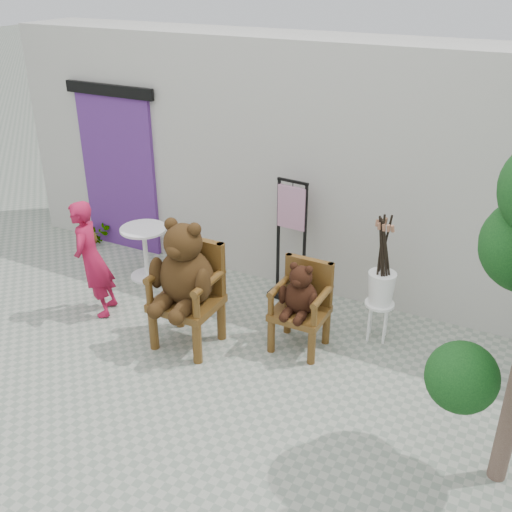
{
  "coord_description": "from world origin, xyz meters",
  "views": [
    {
      "loc": [
        2.33,
        -3.62,
        3.78
      ],
      "look_at": [
        -0.27,
        1.44,
        0.95
      ],
      "focal_mm": 42.0,
      "sensor_mm": 36.0,
      "label": 1
    }
  ],
  "objects_px": {
    "display_stand": "(291,253)",
    "chair_small": "(301,298)",
    "person": "(92,260)",
    "stool_bucket": "(381,288)",
    "chair_big": "(186,277)",
    "cafe_table": "(145,247)"
  },
  "relations": [
    {
      "from": "chair_big",
      "to": "chair_small",
      "type": "xyz_separation_m",
      "value": [
        1.1,
        0.5,
        -0.22
      ]
    },
    {
      "from": "chair_big",
      "to": "chair_small",
      "type": "distance_m",
      "value": 1.23
    },
    {
      "from": "cafe_table",
      "to": "stool_bucket",
      "type": "bearing_deg",
      "value": -0.04
    },
    {
      "from": "cafe_table",
      "to": "stool_bucket",
      "type": "distance_m",
      "value": 3.13
    },
    {
      "from": "stool_bucket",
      "to": "chair_small",
      "type": "bearing_deg",
      "value": -143.37
    },
    {
      "from": "chair_small",
      "to": "display_stand",
      "type": "xyz_separation_m",
      "value": [
        -0.55,
        0.94,
        -0.01
      ]
    },
    {
      "from": "chair_big",
      "to": "person",
      "type": "relative_size",
      "value": 1.05
    },
    {
      "from": "chair_small",
      "to": "person",
      "type": "height_order",
      "value": "person"
    },
    {
      "from": "chair_small",
      "to": "cafe_table",
      "type": "xyz_separation_m",
      "value": [
        -2.42,
        0.52,
        -0.16
      ]
    },
    {
      "from": "person",
      "to": "display_stand",
      "type": "height_order",
      "value": "display_stand"
    },
    {
      "from": "display_stand",
      "to": "stool_bucket",
      "type": "relative_size",
      "value": 1.04
    },
    {
      "from": "cafe_table",
      "to": "stool_bucket",
      "type": "height_order",
      "value": "stool_bucket"
    },
    {
      "from": "person",
      "to": "stool_bucket",
      "type": "xyz_separation_m",
      "value": [
        3.11,
        0.98,
        -0.05
      ]
    },
    {
      "from": "cafe_table",
      "to": "chair_big",
      "type": "bearing_deg",
      "value": -37.74
    },
    {
      "from": "display_stand",
      "to": "cafe_table",
      "type": "bearing_deg",
      "value": -162.43
    },
    {
      "from": "stool_bucket",
      "to": "person",
      "type": "bearing_deg",
      "value": -162.53
    },
    {
      "from": "chair_big",
      "to": "display_stand",
      "type": "bearing_deg",
      "value": 68.97
    },
    {
      "from": "chair_small",
      "to": "person",
      "type": "relative_size",
      "value": 0.72
    },
    {
      "from": "chair_small",
      "to": "stool_bucket",
      "type": "bearing_deg",
      "value": 36.63
    },
    {
      "from": "display_stand",
      "to": "chair_small",
      "type": "bearing_deg",
      "value": -54.82
    },
    {
      "from": "person",
      "to": "stool_bucket",
      "type": "height_order",
      "value": "stool_bucket"
    },
    {
      "from": "person",
      "to": "cafe_table",
      "type": "xyz_separation_m",
      "value": [
        -0.01,
        0.98,
        -0.25
      ]
    }
  ]
}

